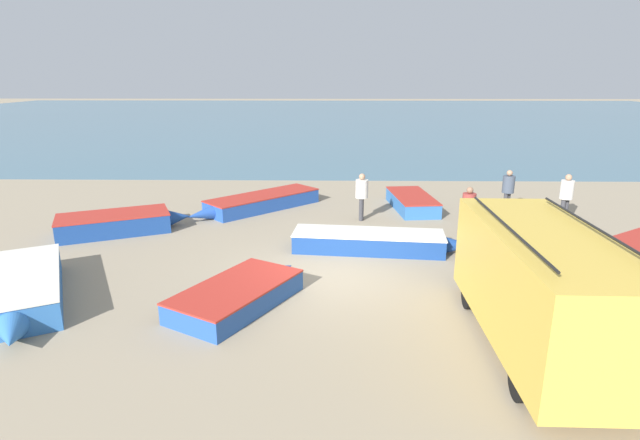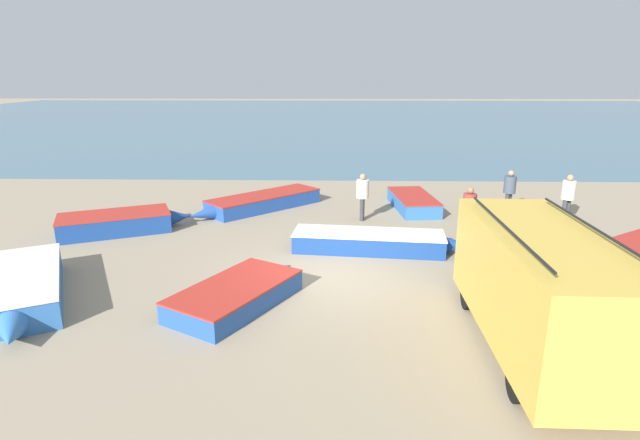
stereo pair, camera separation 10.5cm
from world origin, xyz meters
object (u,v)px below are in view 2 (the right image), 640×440
parked_van (541,286)px  fishing_rowboat_6 (238,294)px  fishing_rowboat_4 (119,222)px  fisherman_1 (510,188)px  fishing_rowboat_3 (375,242)px  fishing_rowboat_1 (261,202)px  fishing_rowboat_0 (627,254)px  fisherman_3 (469,207)px  fishing_rowboat_5 (412,201)px  fishing_rowboat_2 (19,290)px  fisherman_2 (568,194)px  fisherman_0 (363,193)px

parked_van → fishing_rowboat_6: bearing=75.1°
fishing_rowboat_4 → fisherman_1: fisherman_1 is taller
fishing_rowboat_3 → fishing_rowboat_1: bearing=136.6°
fishing_rowboat_0 → fishing_rowboat_1: (-10.79, 5.38, 0.03)m
parked_van → fishing_rowboat_1: size_ratio=1.16×
fishing_rowboat_3 → fisherman_3: bearing=31.5°
fishing_rowboat_0 → fishing_rowboat_1: fishing_rowboat_1 is taller
fishing_rowboat_5 → fishing_rowboat_6: bearing=142.9°
fishing_rowboat_2 → fisherman_2: 16.60m
fishing_rowboat_0 → fisherman_0: size_ratio=2.55×
fishing_rowboat_0 → fishing_rowboat_6: (-10.12, -2.85, 0.00)m
parked_van → fishing_rowboat_5: (-0.74, 10.21, -0.97)m
parked_van → fisherman_3: 6.80m
parked_van → fisherman_0: bearing=19.0°
fishing_rowboat_5 → fishing_rowboat_6: (-5.14, -8.52, -0.03)m
fishing_rowboat_4 → fisherman_3: bearing=-25.1°
fisherman_1 → fisherman_2: 1.94m
fishing_rowboat_2 → fishing_rowboat_4: (0.05, 5.32, -0.01)m
fishing_rowboat_6 → fisherman_0: fisherman_0 is taller
fisherman_2 → fisherman_3: 4.17m
fishing_rowboat_5 → fisherman_2: bearing=-114.9°
parked_van → fishing_rowboat_0: (4.24, 4.54, -1.00)m
fishing_rowboat_1 → fishing_rowboat_0: bearing=109.8°
parked_van → fishing_rowboat_5: 10.28m
fisherman_0 → fishing_rowboat_5: bearing=47.6°
fishing_rowboat_1 → fisherman_2: bearing=128.8°
fishing_rowboat_2 → fishing_rowboat_6: fishing_rowboat_2 is taller
fishing_rowboat_4 → parked_van: bearing=-57.2°
fishing_rowboat_1 → fisherman_1: fisherman_1 is taller
fishing_rowboat_1 → fishing_rowboat_3: (3.98, -4.61, 0.00)m
parked_van → fishing_rowboat_3: size_ratio=1.00×
parked_van → fisherman_1: size_ratio=3.30×
fisherman_3 → fisherman_1: bearing=45.7°
parked_van → fisherman_0: parked_van is taller
fishing_rowboat_0 → fisherman_1: fisherman_1 is taller
fishing_rowboat_5 → fisherman_3: bearing=-166.2°
fishing_rowboat_3 → fishing_rowboat_4: 8.33m
fisherman_2 → fisherman_3: size_ratio=1.06×
fishing_rowboat_0 → fisherman_1: size_ratio=2.62×
fisherman_2 → fishing_rowboat_6: bearing=96.8°
parked_van → fisherman_2: 9.51m
fisherman_0 → fisherman_2: size_ratio=0.99×
fishing_rowboat_2 → fisherman_0: size_ratio=2.82×
fishing_rowboat_4 → fishing_rowboat_6: 7.14m
fishing_rowboat_1 → fisherman_2: size_ratio=2.76×
fishing_rowboat_0 → fishing_rowboat_3: fishing_rowboat_3 is taller
fishing_rowboat_3 → fisherman_3: (3.06, 1.47, 0.68)m
fishing_rowboat_4 → fishing_rowboat_6: (4.86, -5.23, -0.07)m
fishing_rowboat_6 → fisherman_1: fisherman_1 is taller
parked_van → fishing_rowboat_0: bearing=-42.0°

